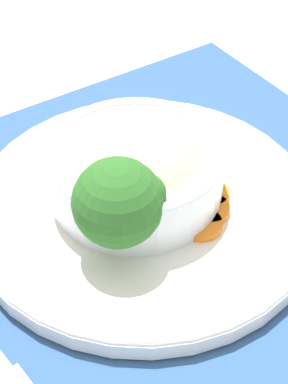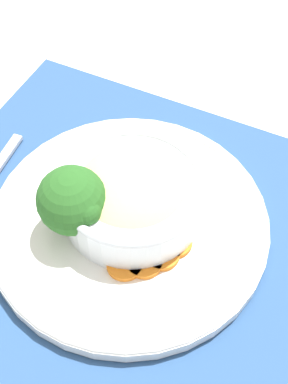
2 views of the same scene
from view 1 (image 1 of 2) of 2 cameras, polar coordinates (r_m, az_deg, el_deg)
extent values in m
plane|color=white|center=(0.60, -0.05, -2.13)|extent=(4.00, 4.00, 0.00)
cube|color=#2D5184|center=(0.60, -0.05, -1.99)|extent=(0.52, 0.46, 0.00)
cylinder|color=white|center=(0.59, -0.05, -1.30)|extent=(0.32, 0.32, 0.02)
torus|color=white|center=(0.59, -0.05, -0.74)|extent=(0.32, 0.32, 0.01)
cylinder|color=silver|center=(0.58, -0.86, 1.64)|extent=(0.16, 0.16, 0.05)
torus|color=silver|center=(0.56, -0.89, 3.57)|extent=(0.16, 0.16, 0.01)
ellipsoid|color=beige|center=(0.57, -0.88, 2.59)|extent=(0.13, 0.13, 0.06)
cylinder|color=#84AD5B|center=(0.54, -2.24, -3.94)|extent=(0.02, 0.02, 0.02)
sphere|color=#286023|center=(0.51, -2.35, -0.95)|extent=(0.08, 0.08, 0.08)
sphere|color=#286023|center=(0.51, 0.13, -0.13)|extent=(0.03, 0.03, 0.03)
sphere|color=#286023|center=(0.51, -4.59, -1.04)|extent=(0.03, 0.03, 0.03)
cylinder|color=orange|center=(0.56, 5.02, -2.86)|extent=(0.04, 0.04, 0.01)
cylinder|color=orange|center=(0.58, 5.74, -1.51)|extent=(0.04, 0.04, 0.01)
cylinder|color=orange|center=(0.59, 5.73, -0.11)|extent=(0.04, 0.04, 0.01)
cylinder|color=orange|center=(0.61, 5.05, 1.18)|extent=(0.04, 0.04, 0.01)
camera|label=2|loc=(0.41, 66.45, 37.13)|focal=50.00mm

